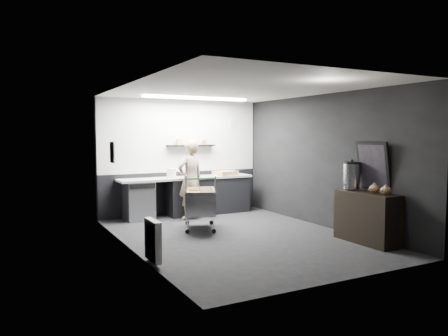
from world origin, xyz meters
TOP-DOWN VIEW (x-y plane):
  - floor at (0.00, 0.00)m, footprint 5.50×5.50m
  - ceiling at (0.00, 0.00)m, footprint 5.50×5.50m
  - wall_back at (0.00, 2.75)m, footprint 5.50×0.00m
  - wall_front at (0.00, -2.75)m, footprint 5.50×0.00m
  - wall_left at (-2.00, 0.00)m, footprint 0.00×5.50m
  - wall_right at (2.00, 0.00)m, footprint 0.00×5.50m
  - kitchen_wall_panel at (0.00, 2.73)m, footprint 3.95×0.02m
  - dado_panel at (0.00, 2.73)m, footprint 3.95×0.02m
  - floating_shelf at (0.20, 2.62)m, footprint 1.20×0.22m
  - wall_clock at (1.40, 2.72)m, footprint 0.20×0.03m
  - poster at (-1.98, 1.30)m, footprint 0.02×0.30m
  - poster_red_band at (-1.98, 1.30)m, footprint 0.02×0.22m
  - radiator at (-1.94, -0.90)m, footprint 0.10×0.50m
  - ceiling_strip at (0.00, 1.85)m, footprint 2.40×0.20m
  - prep_counter at (0.14, 2.42)m, footprint 3.20×0.61m
  - person at (-0.10, 1.97)m, footprint 0.73×0.56m
  - shopping_cart at (-0.35, 0.93)m, footprint 0.93×1.19m
  - sideboard at (1.77, -1.40)m, footprint 0.50×1.18m
  - fire_extinguisher at (-1.85, -0.67)m, footprint 0.15×0.15m
  - cardboard_box at (0.99, 2.37)m, footprint 0.60×0.50m
  - pink_tub at (-0.38, 2.42)m, footprint 0.21×0.21m
  - white_container at (0.01, 2.37)m, footprint 0.25×0.23m

SIDE VIEW (x-z plane):
  - floor at x=0.00m, z-range 0.00..0.00m
  - fire_extinguisher at x=-1.85m, z-range -0.01..0.49m
  - radiator at x=-1.94m, z-range 0.05..0.65m
  - prep_counter at x=0.14m, z-range 0.01..0.91m
  - dado_panel at x=0.00m, z-range 0.00..1.00m
  - shopping_cart at x=-0.35m, z-range -0.02..1.05m
  - sideboard at x=1.77m, z-range -0.32..1.45m
  - person at x=-0.10m, z-range 0.00..1.77m
  - cardboard_box at x=0.99m, z-range 0.90..1.00m
  - white_container at x=0.01m, z-range 0.90..1.08m
  - pink_tub at x=-0.38m, z-range 0.90..1.11m
  - wall_back at x=0.00m, z-range -1.40..4.10m
  - wall_front at x=0.00m, z-range -1.40..4.10m
  - wall_left at x=-2.00m, z-range -1.40..4.10m
  - wall_right at x=2.00m, z-range -1.40..4.10m
  - poster at x=-1.98m, z-range 1.35..1.75m
  - floating_shelf at x=0.20m, z-range 1.60..1.64m
  - poster_red_band at x=-1.98m, z-range 1.57..1.67m
  - kitchen_wall_panel at x=0.00m, z-range 1.00..2.70m
  - wall_clock at x=1.40m, z-range 2.05..2.25m
  - ceiling_strip at x=0.00m, z-range 2.65..2.69m
  - ceiling at x=0.00m, z-range 2.70..2.70m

